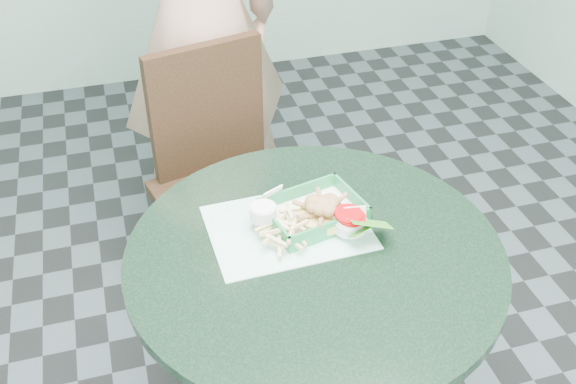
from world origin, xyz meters
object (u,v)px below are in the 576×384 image
object	(u,v)px
cafe_table	(313,306)
food_basket	(313,221)
crab_sandwich	(320,216)
sauce_ramekin	(262,211)
dining_chair	(216,166)

from	to	relation	value
cafe_table	food_basket	world-z (taller)	food_basket
crab_sandwich	sauce_ramekin	bearing A→B (deg)	157.22
food_basket	crab_sandwich	bearing A→B (deg)	-69.72
dining_chair	food_basket	xyz separation A→B (m)	(0.13, -0.64, 0.23)
sauce_ramekin	crab_sandwich	bearing A→B (deg)	-22.78
food_basket	sauce_ramekin	distance (m)	0.13
cafe_table	dining_chair	distance (m)	0.75
food_basket	sauce_ramekin	xyz separation A→B (m)	(-0.12, 0.03, 0.04)
sauce_ramekin	food_basket	bearing A→B (deg)	-13.59
dining_chair	cafe_table	bearing A→B (deg)	-95.53
cafe_table	dining_chair	size ratio (longest dim) A/B	0.96
dining_chair	crab_sandwich	bearing A→B (deg)	-91.22
cafe_table	sauce_ramekin	distance (m)	0.28
dining_chair	crab_sandwich	xyz separation A→B (m)	(0.14, -0.66, 0.27)
food_basket	dining_chair	bearing A→B (deg)	101.81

